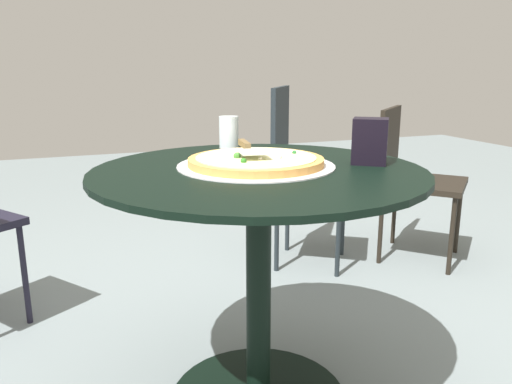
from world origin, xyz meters
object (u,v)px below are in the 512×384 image
(drinking_cup, at_px, (229,132))
(patio_chair_corner, at_px, (410,171))
(pizza_server, at_px, (249,148))
(patio_chair_near, at_px, (298,165))
(pizza_on_tray, at_px, (256,162))
(patio_table, at_px, (259,243))
(napkin_dispenser, at_px, (370,141))

(drinking_cup, height_order, patio_chair_corner, drinking_cup)
(pizza_server, relative_size, patio_chair_near, 0.23)
(drinking_cup, bearing_deg, pizza_server, -97.16)
(pizza_on_tray, relative_size, patio_chair_near, 0.49)
(pizza_server, height_order, drinking_cup, drinking_cup)
(patio_table, xyz_separation_m, pizza_on_tray, (0.01, 0.04, 0.24))
(pizza_on_tray, bearing_deg, drinking_cup, 84.81)
(patio_table, xyz_separation_m, napkin_dispenser, (0.33, -0.05, 0.29))
(patio_chair_near, xyz_separation_m, patio_chair_corner, (0.61, -0.14, -0.05))
(pizza_on_tray, height_order, patio_chair_corner, patio_chair_corner)
(napkin_dispenser, bearing_deg, drinking_cup, -19.80)
(pizza_server, relative_size, napkin_dispenser, 1.59)
(patio_table, relative_size, patio_chair_corner, 1.16)
(drinking_cup, relative_size, napkin_dispenser, 0.83)
(patio_table, height_order, pizza_server, pizza_server)
(patio_chair_corner, bearing_deg, pizza_server, -146.10)
(pizza_on_tray, height_order, drinking_cup, drinking_cup)
(patio_table, bearing_deg, patio_chair_near, 59.09)
(pizza_on_tray, distance_m, patio_chair_corner, 1.53)
(patio_table, bearing_deg, pizza_server, 92.00)
(pizza_server, height_order, patio_chair_near, patio_chair_near)
(patio_chair_near, bearing_deg, pizza_on_tray, -121.59)
(patio_table, bearing_deg, napkin_dispenser, -8.12)
(patio_table, xyz_separation_m, drinking_cup, (0.04, 0.39, 0.28))
(napkin_dispenser, bearing_deg, pizza_on_tray, 21.76)
(drinking_cup, distance_m, patio_chair_near, 0.92)
(patio_chair_corner, bearing_deg, patio_chair_near, 167.07)
(patio_table, relative_size, napkin_dispenser, 7.04)
(drinking_cup, xyz_separation_m, patio_chair_near, (0.59, 0.65, -0.28))
(patio_table, distance_m, patio_chair_near, 1.21)
(pizza_on_tray, relative_size, patio_chair_corner, 0.56)
(pizza_on_tray, height_order, napkin_dispenser, napkin_dispenser)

